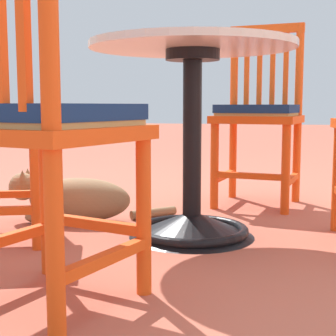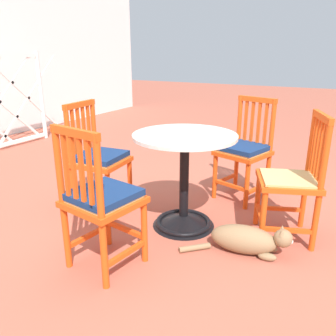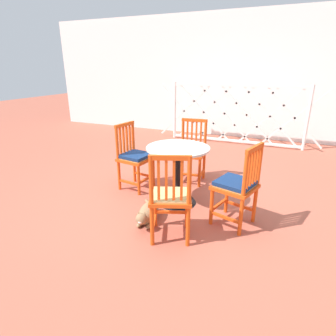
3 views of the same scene
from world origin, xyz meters
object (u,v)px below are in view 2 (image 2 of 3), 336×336
Objects in this scene: orange_chair_at_corner at (244,151)px; orange_chair_tucked_in at (101,201)px; tabby_cat at (249,240)px; orange_chair_by_planter at (99,160)px; orange_chair_facing_out at (292,181)px; cafe_table at (184,192)px.

orange_chair_at_corner is 1.53m from orange_chair_tucked_in.
orange_chair_by_planter is at bearing 87.30° from tabby_cat.
tabby_cat is (-0.35, 0.18, -0.34)m from orange_chair_facing_out.
cafe_table is at bearing 76.14° from tabby_cat.
orange_chair_tucked_in is at bearing 163.63° from orange_chair_at_corner.
orange_chair_by_planter reaches higher than cafe_table.
orange_chair_at_corner and orange_chair_tucked_in have the same top height.
cafe_table is 0.83× the size of orange_chair_at_corner.
orange_chair_facing_out is at bearing -79.14° from orange_chair_by_planter.
orange_chair_facing_out reaches higher than tabby_cat.
orange_chair_at_corner is 1.00× the size of orange_chair_by_planter.
tabby_cat is (-0.89, -0.33, -0.35)m from orange_chair_at_corner.
orange_chair_facing_out is at bearing -137.06° from orange_chair_at_corner.
orange_chair_tucked_in is at bearing 127.24° from tabby_cat.
orange_chair_tucked_in is (-0.64, -0.55, 0.00)m from orange_chair_by_planter.
cafe_table reaches higher than tabby_cat.
orange_chair_by_planter is at bearing 95.74° from cafe_table.
orange_chair_by_planter is (-0.08, 0.75, 0.16)m from cafe_table.
orange_chair_at_corner is 1.01m from tabby_cat.
orange_chair_tucked_in is 1.02m from tabby_cat.
orange_chair_tucked_in is at bearing -139.38° from orange_chair_by_planter.
cafe_table is at bearing 163.16° from orange_chair_at_corner.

